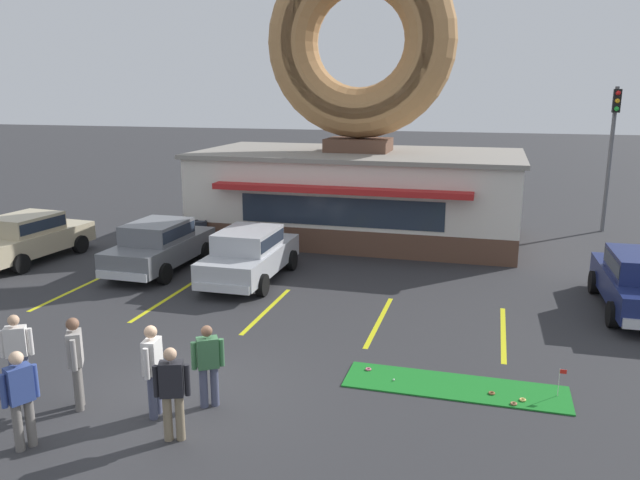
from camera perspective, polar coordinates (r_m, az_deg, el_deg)
The scene contains 25 objects.
ground_plane at distance 12.36m, azimuth -12.36°, elevation -14.01°, with size 160.00×160.00×0.00m, color #2D2D30.
donut_shop_building at distance 24.16m, azimuth 3.53°, elevation 8.97°, with size 12.30×6.75×10.96m.
putting_mat at distance 12.78m, azimuth 12.22°, elevation -12.97°, with size 4.30×1.14×0.03m, color #197523.
mini_donut_near_left at distance 12.54m, azimuth 18.04°, elevation -13.71°, with size 0.13×0.13×0.04m, color #E5C666.
mini_donut_near_right at distance 12.62m, azimuth 15.43°, elevation -13.34°, with size 0.13×0.13×0.04m, color brown.
mini_donut_mid_left at distance 13.17m, azimuth 4.44°, elevation -11.69°, with size 0.13×0.13×0.04m, color #D8667F.
mini_donut_mid_centre at distance 12.36m, azimuth 17.29°, elevation -14.09°, with size 0.13×0.13×0.04m, color #A5724C.
golf_ball at distance 12.77m, azimuth 6.75°, elevation -12.57°, with size 0.04×0.04×0.04m, color white.
putting_flag_pin at distance 12.78m, azimuth 21.21°, elevation -11.52°, with size 0.13×0.01×0.55m.
car_grey at distance 20.59m, azimuth -14.45°, elevation -0.32°, with size 2.01×4.58×1.60m.
car_champagne at distance 23.21m, azimuth -25.08°, elevation 0.36°, with size 2.23×4.67×1.60m.
car_silver at distance 18.97m, azimuth -6.46°, elevation -1.15°, with size 2.01×4.58×1.60m.
pedestrian_blue_sweater_man at distance 13.22m, azimuth -25.96°, elevation -9.09°, with size 0.53×0.39×1.59m.
pedestrian_hooded_kid at distance 11.50m, azimuth -15.04°, elevation -11.10°, with size 0.29×0.59×1.71m.
pedestrian_leather_jacket_man at distance 12.18m, azimuth -21.43°, elevation -10.04°, with size 0.40×0.52×1.74m.
pedestrian_clipboard_woman at distance 10.71m, azimuth -13.37°, elevation -13.18°, with size 0.56×0.36×1.63m.
pedestrian_beanie_man at distance 11.26m, azimuth -25.69°, elevation -12.67°, with size 0.39×0.54×1.68m.
pedestrian_crossing_woman at distance 11.65m, azimuth -10.20°, elevation -10.96°, with size 0.51×0.41×1.57m.
trash_bin at distance 23.44m, azimuth -10.94°, elevation 0.59°, with size 0.57×0.57×0.97m.
traffic_light_pole at distance 27.62m, azimuth 25.14°, elevation 8.24°, with size 0.28×0.47×5.80m.
parking_stripe_far_left at distance 19.44m, azimuth -21.74°, elevation -4.35°, with size 0.12×3.60×0.01m, color yellow.
parking_stripe_left at distance 17.83m, azimuth -13.98°, elevation -5.35°, with size 0.12×3.60×0.01m, color yellow.
parking_stripe_mid_left at distance 16.61m, azimuth -4.86°, elevation -6.40°, with size 0.12×3.60×0.01m, color yellow.
parking_stripe_centre at distance 15.86m, azimuth 5.44°, elevation -7.38°, with size 0.12×3.60×0.01m, color yellow.
parking_stripe_mid_right at distance 15.67m, azimuth 16.41°, elevation -8.17°, with size 0.12×3.60×0.01m, color yellow.
Camera 1 is at (5.34, -9.61, 5.65)m, focal length 35.00 mm.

